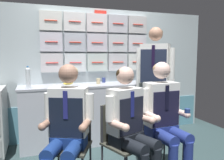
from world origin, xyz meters
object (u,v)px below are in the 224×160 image
at_px(crew_member_right, 165,113).
at_px(water_bottle_blue_cap, 28,78).
at_px(crew_member_center, 131,123).
at_px(espresso_cup_small, 98,81).
at_px(folding_chair_center, 120,134).
at_px(folding_chair_right, 157,126).
at_px(crew_member_left, 67,123).
at_px(crew_member_standing, 155,76).
at_px(snack_banana, 68,83).
at_px(folding_chair_left, 72,136).

distance_m(crew_member_right, water_bottle_blue_cap, 1.88).
distance_m(crew_member_center, espresso_cup_small, 1.42).
xyz_separation_m(folding_chair_center, water_bottle_blue_cap, (-0.93, 1.09, 0.54)).
height_order(folding_chair_right, water_bottle_blue_cap, water_bottle_blue_cap).
bearing_deg(crew_member_center, crew_member_right, 13.25).
xyz_separation_m(crew_member_left, folding_chair_right, (1.09, 0.15, -0.19)).
height_order(folding_chair_right, espresso_cup_small, espresso_cup_small).
height_order(folding_chair_center, crew_member_standing, crew_member_standing).
bearing_deg(folding_chair_center, espresso_cup_small, 85.23).
bearing_deg(crew_member_center, crew_member_left, 169.13).
xyz_separation_m(crew_member_standing, espresso_cup_small, (-0.70, 0.55, -0.11)).
xyz_separation_m(crew_member_center, crew_member_standing, (0.75, 0.84, 0.38)).
distance_m(folding_chair_right, crew_member_right, 0.25).
xyz_separation_m(folding_chair_center, snack_banana, (-0.36, 1.33, 0.41)).
relative_size(crew_member_left, espresso_cup_small, 14.49).
relative_size(folding_chair_right, snack_banana, 4.99).
bearing_deg(crew_member_center, folding_chair_left, 154.67).
relative_size(crew_member_right, snack_banana, 7.59).
bearing_deg(folding_chair_left, folding_chair_right, 0.27).
xyz_separation_m(folding_chair_center, crew_member_center, (0.06, -0.15, 0.17)).
bearing_deg(water_bottle_blue_cap, crew_member_standing, -13.05).
bearing_deg(folding_chair_left, crew_member_right, -8.49).
bearing_deg(crew_member_right, folding_chair_center, 175.56).
distance_m(folding_chair_center, snack_banana, 1.44).
xyz_separation_m(folding_chair_right, crew_member_standing, (0.29, 0.57, 0.55)).
height_order(crew_member_center, crew_member_right, crew_member_right).
bearing_deg(crew_member_left, folding_chair_right, 7.80).
xyz_separation_m(crew_member_center, espresso_cup_small, (0.05, 1.39, 0.27)).
bearing_deg(folding_chair_left, crew_member_standing, 23.72).
height_order(folding_chair_left, espresso_cup_small, espresso_cup_small).
height_order(crew_member_right, crew_member_standing, crew_member_standing).
distance_m(folding_chair_center, crew_member_center, 0.23).
bearing_deg(folding_chair_right, crew_member_right, -86.49).
xyz_separation_m(crew_member_right, snack_banana, (-0.88, 1.37, 0.22)).
relative_size(crew_member_standing, espresso_cup_small, 19.91).
bearing_deg(folding_chair_center, crew_member_standing, 40.50).
height_order(folding_chair_left, snack_banana, snack_banana).
bearing_deg(folding_chair_left, snack_banana, 83.09).
bearing_deg(crew_member_left, folding_chair_center, 3.14).
relative_size(crew_member_left, folding_chair_center, 1.51).
bearing_deg(water_bottle_blue_cap, snack_banana, 22.52).
height_order(folding_chair_center, water_bottle_blue_cap, water_bottle_blue_cap).
height_order(crew_member_left, water_bottle_blue_cap, crew_member_left).
xyz_separation_m(folding_chair_right, snack_banana, (-0.87, 1.21, 0.41)).
relative_size(crew_member_center, espresso_cup_small, 14.16).
bearing_deg(folding_chair_center, snack_banana, 104.97).
distance_m(crew_member_standing, water_bottle_blue_cap, 1.78).
bearing_deg(crew_member_standing, espresso_cup_small, 141.78).
bearing_deg(crew_member_right, water_bottle_blue_cap, 142.25).
relative_size(folding_chair_center, folding_chair_right, 1.00).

